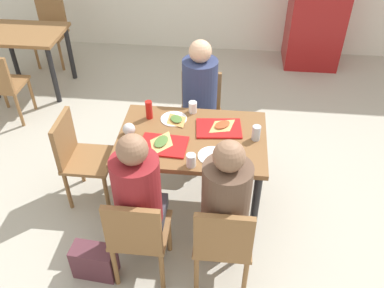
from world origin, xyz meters
name	(u,v)px	position (x,y,z in m)	size (l,w,h in m)	color
ground_plane	(192,203)	(0.00, 0.00, -0.01)	(10.00, 10.00, 0.02)	#B2AD9E
main_table	(192,146)	(0.00, 0.00, 0.65)	(1.17, 0.80, 0.74)	brown
chair_near_left	(138,234)	(-0.29, -0.79, 0.49)	(0.40, 0.40, 0.84)	olive
chair_near_right	(223,241)	(0.29, -0.79, 0.49)	(0.40, 0.40, 0.84)	olive
chair_far_side	(200,109)	(0.00, 0.79, 0.49)	(0.40, 0.40, 0.84)	olive
chair_left_end	(78,154)	(-0.97, 0.00, 0.49)	(0.40, 0.40, 0.84)	olive
person_in_red	(139,194)	(-0.29, -0.65, 0.73)	(0.32, 0.42, 1.25)	#383842
person_in_brown_jacket	(226,200)	(0.29, -0.65, 0.73)	(0.32, 0.42, 1.25)	#383842
person_far_side	(199,95)	(0.00, 0.65, 0.73)	(0.32, 0.42, 1.25)	#383842
tray_red_near	(163,145)	(-0.20, -0.14, 0.75)	(0.36, 0.26, 0.02)	red
tray_red_far	(219,128)	(0.20, 0.12, 0.75)	(0.36, 0.26, 0.02)	red
paper_plate_center	(174,119)	(-0.18, 0.22, 0.75)	(0.22, 0.22, 0.01)	white
paper_plate_near_edge	(212,156)	(0.18, -0.22, 0.75)	(0.22, 0.22, 0.01)	white
pizza_slice_a	(161,142)	(-0.22, -0.12, 0.77)	(0.18, 0.25, 0.02)	#DBAD60
pizza_slice_b	(222,125)	(0.23, 0.14, 0.77)	(0.23, 0.23, 0.02)	#DBAD60
pizza_slice_c	(176,119)	(-0.15, 0.20, 0.76)	(0.20, 0.21, 0.02)	#C68C47
plastic_cup_a	(193,107)	(-0.03, 0.34, 0.79)	(0.07, 0.07, 0.10)	white
plastic_cup_b	(191,160)	(0.03, -0.34, 0.79)	(0.07, 0.07, 0.10)	white
soda_can	(256,133)	(0.50, 0.02, 0.81)	(0.07, 0.07, 0.12)	#B7BCC6
condiment_bottle	(149,110)	(-0.38, 0.22, 0.82)	(0.06, 0.06, 0.16)	red
foil_bundle	(129,129)	(-0.50, -0.02, 0.79)	(0.10, 0.10, 0.10)	silver
handbag	(95,261)	(-0.64, -0.80, 0.14)	(0.32, 0.16, 0.28)	#592D38
background_table	(26,42)	(-2.17, 1.79, 0.62)	(0.90, 0.70, 0.74)	olive
background_chair_near	(1,83)	(-2.17, 1.05, 0.49)	(0.40, 0.40, 0.84)	olive
background_chair_far	(51,28)	(-2.17, 2.52, 0.49)	(0.40, 0.40, 0.84)	olive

